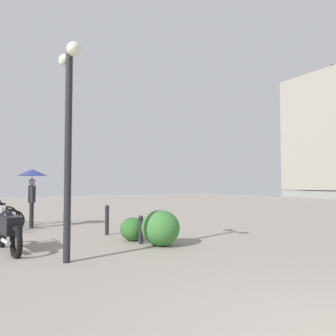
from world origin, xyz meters
TOP-DOWN VIEW (x-y plane):
  - building_highrise at (40.99, -64.91)m, footprint 13.90×15.99m
  - lamppost at (5.00, 1.42)m, footprint 0.98×0.28m
  - motorcycle at (6.74, 2.33)m, footprint 2.17×0.46m
  - pedestrian at (10.53, 1.30)m, footprint 1.00×1.00m
  - bollard_near at (6.01, -0.70)m, footprint 0.13×0.13m
  - bollard_mid at (7.78, -0.43)m, footprint 0.13×0.13m
  - shrub_low at (6.50, -0.69)m, footprint 0.73×0.66m
  - shrub_round at (5.51, -0.99)m, footprint 1.04×0.94m

SIDE VIEW (x-z plane):
  - shrub_low at x=6.50m, z-range 0.00..0.62m
  - bollard_near at x=6.01m, z-range 0.02..0.74m
  - shrub_round at x=5.51m, z-range 0.00..0.88m
  - bollard_mid at x=7.78m, z-range 0.02..0.91m
  - motorcycle at x=6.74m, z-range -0.03..1.03m
  - pedestrian at x=10.53m, z-range 0.59..2.62m
  - lamppost at x=5.00m, z-range 0.69..4.98m
  - building_highrise at x=40.99m, z-range -1.03..26.05m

